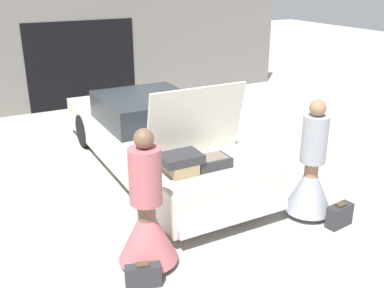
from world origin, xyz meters
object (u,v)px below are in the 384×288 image
(person_left, at_px, (147,220))
(suitcase_beside_left_person, at_px, (143,276))
(suitcase_beside_right_person, at_px, (339,215))
(car, at_px, (153,137))
(person_right, at_px, (311,176))

(person_left, relative_size, suitcase_beside_left_person, 4.09)
(person_left, bearing_deg, suitcase_beside_left_person, -19.69)
(suitcase_beside_left_person, distance_m, suitcase_beside_right_person, 2.91)
(car, height_order, suitcase_beside_left_person, car)
(car, bearing_deg, person_right, -64.68)
(person_left, distance_m, suitcase_beside_left_person, 0.63)
(suitcase_beside_left_person, height_order, suitcase_beside_right_person, suitcase_beside_right_person)
(person_left, xyz_separation_m, suitcase_beside_left_person, (-0.22, -0.36, -0.48))
(person_left, distance_m, person_right, 2.52)
(person_left, bearing_deg, car, 166.46)
(suitcase_beside_left_person, relative_size, suitcase_beside_right_person, 1.03)
(suitcase_beside_right_person, bearing_deg, person_left, 170.43)
(car, height_order, person_left, car)
(suitcase_beside_right_person, bearing_deg, person_right, 111.32)
(car, height_order, person_right, car)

